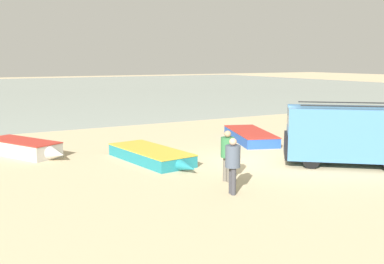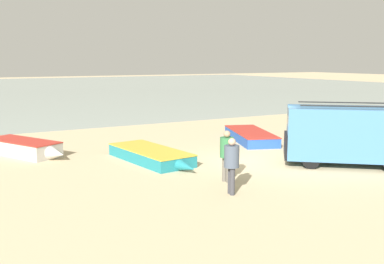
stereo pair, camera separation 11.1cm
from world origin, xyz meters
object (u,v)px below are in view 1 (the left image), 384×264
parked_van (348,133)px  fisherman_2 (323,119)px  fishing_rowboat_1 (249,135)px  fisherman_1 (233,161)px  fishing_rowboat_0 (25,148)px  fishing_rowboat_2 (152,155)px  fisherman_0 (227,151)px

parked_van → fisherman_2: parked_van is taller
parked_van → fisherman_2: size_ratio=3.00×
fishing_rowboat_1 → fisherman_1: bearing=159.9°
fishing_rowboat_1 → fishing_rowboat_0: bearing=100.3°
parked_van → fishing_rowboat_2: (-6.43, 4.36, -1.01)m
fishing_rowboat_2 → fisherman_2: fisherman_2 is taller
parked_van → fishing_rowboat_2: bearing=5.3°
parked_van → fisherman_0: size_ratio=2.75×
fisherman_0 → fisherman_2: 10.92m
fisherman_2 → fishing_rowboat_1: bearing=126.9°
fishing_rowboat_1 → fishing_rowboat_2: fishing_rowboat_1 is taller
fishing_rowboat_2 → fisherman_0: 4.28m
fisherman_2 → parked_van: bearing=-167.8°
fisherman_0 → fisherman_1: (-0.66, -1.27, -0.00)m
fishing_rowboat_2 → fisherman_0: fisherman_0 is taller
fishing_rowboat_0 → fishing_rowboat_1: (10.75, -1.76, -0.08)m
fishing_rowboat_2 → fishing_rowboat_1: bearing=99.8°
parked_van → fisherman_1: size_ratio=2.76×
fishing_rowboat_0 → fisherman_2: size_ratio=2.75×
fishing_rowboat_0 → fishing_rowboat_2: fishing_rowboat_0 is taller
fisherman_2 → fisherman_0: bearing=167.9°
fishing_rowboat_2 → fisherman_1: size_ratio=2.98×
fishing_rowboat_0 → fisherman_1: size_ratio=2.53×
parked_van → fishing_rowboat_0: size_ratio=1.09×
parked_van → fisherman_2: 6.81m
fishing_rowboat_2 → fisherman_1: 5.44m
fishing_rowboat_1 → fisherman_2: bearing=-83.4°
fishing_rowboat_1 → fisherman_2: size_ratio=3.40×
parked_van → fishing_rowboat_0: (-10.78, 8.11, -0.94)m
fishing_rowboat_1 → fisherman_0: fisherman_0 is taller
fishing_rowboat_2 → fisherman_1: bearing=-4.4°
fishing_rowboat_2 → fisherman_0: (0.95, -4.10, 0.81)m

